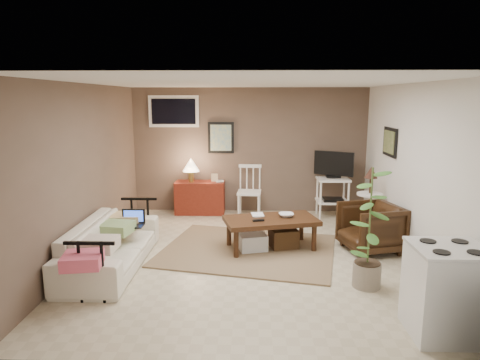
{
  "coord_description": "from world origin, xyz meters",
  "views": [
    {
      "loc": [
        0.06,
        -5.74,
        2.2
      ],
      "look_at": [
        -0.12,
        0.35,
        1.03
      ],
      "focal_mm": 32.0,
      "sensor_mm": 36.0,
      "label": 1
    }
  ],
  "objects_px": {
    "coffee_table": "(270,231)",
    "armchair": "(371,225)",
    "stove": "(447,291)",
    "potted_plant": "(370,224)",
    "side_table": "(370,192)",
    "sofa": "(111,237)",
    "spindle_chair": "(249,192)",
    "red_console": "(199,194)",
    "tv_stand": "(333,183)"
  },
  "relations": [
    {
      "from": "coffee_table",
      "to": "armchair",
      "type": "distance_m",
      "value": 1.46
    },
    {
      "from": "stove",
      "to": "potted_plant",
      "type": "bearing_deg",
      "value": 113.97
    },
    {
      "from": "side_table",
      "to": "armchair",
      "type": "height_order",
      "value": "side_table"
    },
    {
      "from": "sofa",
      "to": "stove",
      "type": "xyz_separation_m",
      "value": [
        3.67,
        -1.55,
        0.03
      ]
    },
    {
      "from": "sofa",
      "to": "stove",
      "type": "bearing_deg",
      "value": -112.9
    },
    {
      "from": "spindle_chair",
      "to": "stove",
      "type": "height_order",
      "value": "spindle_chair"
    },
    {
      "from": "red_console",
      "to": "potted_plant",
      "type": "xyz_separation_m",
      "value": [
        2.38,
        -3.22,
        0.4
      ]
    },
    {
      "from": "coffee_table",
      "to": "sofa",
      "type": "distance_m",
      "value": 2.24
    },
    {
      "from": "coffee_table",
      "to": "armchair",
      "type": "xyz_separation_m",
      "value": [
        1.45,
        -0.02,
        0.11
      ]
    },
    {
      "from": "red_console",
      "to": "spindle_chair",
      "type": "xyz_separation_m",
      "value": [
        0.97,
        -0.13,
        0.07
      ]
    },
    {
      "from": "tv_stand",
      "to": "armchair",
      "type": "height_order",
      "value": "tv_stand"
    },
    {
      "from": "potted_plant",
      "to": "stove",
      "type": "height_order",
      "value": "potted_plant"
    },
    {
      "from": "potted_plant",
      "to": "coffee_table",
      "type": "bearing_deg",
      "value": 131.5
    },
    {
      "from": "red_console",
      "to": "side_table",
      "type": "height_order",
      "value": "side_table"
    },
    {
      "from": "tv_stand",
      "to": "potted_plant",
      "type": "xyz_separation_m",
      "value": [
        -0.15,
        -3.05,
        0.12
      ]
    },
    {
      "from": "stove",
      "to": "coffee_table",
      "type": "bearing_deg",
      "value": 124.41
    },
    {
      "from": "coffee_table",
      "to": "side_table",
      "type": "height_order",
      "value": "side_table"
    },
    {
      "from": "coffee_table",
      "to": "spindle_chair",
      "type": "distance_m",
      "value": 1.89
    },
    {
      "from": "spindle_chair",
      "to": "potted_plant",
      "type": "xyz_separation_m",
      "value": [
        1.41,
        -3.09,
        0.33
      ]
    },
    {
      "from": "spindle_chair",
      "to": "armchair",
      "type": "distance_m",
      "value": 2.58
    },
    {
      "from": "tv_stand",
      "to": "potted_plant",
      "type": "bearing_deg",
      "value": -92.72
    },
    {
      "from": "red_console",
      "to": "spindle_chair",
      "type": "relative_size",
      "value": 1.13
    },
    {
      "from": "red_console",
      "to": "spindle_chair",
      "type": "height_order",
      "value": "red_console"
    },
    {
      "from": "coffee_table",
      "to": "armchair",
      "type": "height_order",
      "value": "armchair"
    },
    {
      "from": "sofa",
      "to": "armchair",
      "type": "distance_m",
      "value": 3.64
    },
    {
      "from": "side_table",
      "to": "stove",
      "type": "xyz_separation_m",
      "value": [
        -0.11,
        -3.1,
        -0.26
      ]
    },
    {
      "from": "sofa",
      "to": "red_console",
      "type": "relative_size",
      "value": 1.92
    },
    {
      "from": "armchair",
      "to": "potted_plant",
      "type": "bearing_deg",
      "value": -31.77
    },
    {
      "from": "coffee_table",
      "to": "red_console",
      "type": "distance_m",
      "value": 2.37
    },
    {
      "from": "armchair",
      "to": "stove",
      "type": "distance_m",
      "value": 2.25
    },
    {
      "from": "armchair",
      "to": "stove",
      "type": "relative_size",
      "value": 0.88
    },
    {
      "from": "red_console",
      "to": "potted_plant",
      "type": "relative_size",
      "value": 0.74
    },
    {
      "from": "armchair",
      "to": "potted_plant",
      "type": "relative_size",
      "value": 0.53
    },
    {
      "from": "tv_stand",
      "to": "potted_plant",
      "type": "distance_m",
      "value": 3.06
    },
    {
      "from": "sofa",
      "to": "side_table",
      "type": "bearing_deg",
      "value": -67.71
    },
    {
      "from": "red_console",
      "to": "side_table",
      "type": "relative_size",
      "value": 0.97
    },
    {
      "from": "sofa",
      "to": "side_table",
      "type": "distance_m",
      "value": 4.09
    },
    {
      "from": "armchair",
      "to": "stove",
      "type": "height_order",
      "value": "stove"
    },
    {
      "from": "red_console",
      "to": "potted_plant",
      "type": "distance_m",
      "value": 4.02
    },
    {
      "from": "side_table",
      "to": "armchair",
      "type": "relative_size",
      "value": 1.44
    },
    {
      "from": "red_console",
      "to": "potted_plant",
      "type": "bearing_deg",
      "value": -53.51
    },
    {
      "from": "sofa",
      "to": "side_table",
      "type": "xyz_separation_m",
      "value": [
        3.78,
        1.55,
        0.28
      ]
    },
    {
      "from": "sofa",
      "to": "stove",
      "type": "relative_size",
      "value": 2.38
    },
    {
      "from": "spindle_chair",
      "to": "armchair",
      "type": "xyz_separation_m",
      "value": [
        1.77,
        -1.87,
        -0.06
      ]
    },
    {
      "from": "coffee_table",
      "to": "sofa",
      "type": "relative_size",
      "value": 0.7
    },
    {
      "from": "coffee_table",
      "to": "red_console",
      "type": "xyz_separation_m",
      "value": [
        -1.29,
        1.98,
        0.09
      ]
    },
    {
      "from": "red_console",
      "to": "spindle_chair",
      "type": "distance_m",
      "value": 0.98
    },
    {
      "from": "tv_stand",
      "to": "coffee_table",
      "type": "bearing_deg",
      "value": -124.26
    },
    {
      "from": "red_console",
      "to": "armchair",
      "type": "xyz_separation_m",
      "value": [
        2.74,
        -2.0,
        0.01
      ]
    },
    {
      "from": "spindle_chair",
      "to": "tv_stand",
      "type": "bearing_deg",
      "value": -1.36
    }
  ]
}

